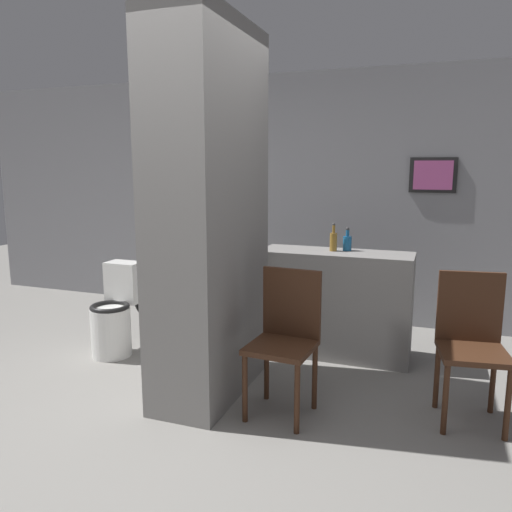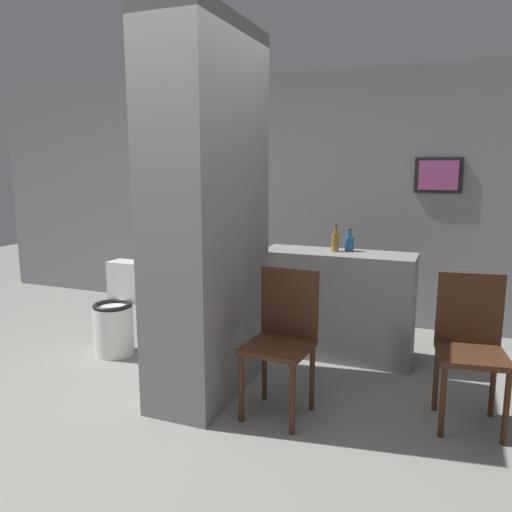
% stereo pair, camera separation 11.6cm
% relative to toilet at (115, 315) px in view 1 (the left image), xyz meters
% --- Properties ---
extents(ground_plane, '(14.00, 14.00, 0.00)m').
position_rel_toilet_xyz_m(ground_plane, '(1.05, -0.93, -0.34)').
color(ground_plane, gray).
extents(wall_back, '(8.00, 0.09, 2.60)m').
position_rel_toilet_xyz_m(wall_back, '(1.05, 1.70, 0.96)').
color(wall_back, gray).
rests_on(wall_back, ground_plane).
extents(pillar_center, '(0.52, 1.12, 2.60)m').
position_rel_toilet_xyz_m(pillar_center, '(1.11, -0.37, 0.96)').
color(pillar_center, gray).
rests_on(pillar_center, ground_plane).
extents(counter_shelf, '(1.29, 0.44, 0.92)m').
position_rel_toilet_xyz_m(counter_shelf, '(1.82, 0.63, 0.12)').
color(counter_shelf, gray).
rests_on(counter_shelf, ground_plane).
extents(toilet, '(0.34, 0.50, 0.79)m').
position_rel_toilet_xyz_m(toilet, '(0.00, 0.00, 0.00)').
color(toilet, white).
rests_on(toilet, ground_plane).
extents(chair_near_pillar, '(0.44, 0.44, 0.96)m').
position_rel_toilet_xyz_m(chair_near_pillar, '(1.71, -0.50, 0.19)').
color(chair_near_pillar, '#422616').
rests_on(chair_near_pillar, ground_plane).
extents(chair_by_doorway, '(0.46, 0.46, 0.96)m').
position_rel_toilet_xyz_m(chair_by_doorway, '(2.87, -0.18, 0.19)').
color(chair_by_doorway, '#422616').
rests_on(chair_by_doorway, ground_plane).
extents(bicycle, '(1.63, 0.42, 0.76)m').
position_rel_toilet_xyz_m(bicycle, '(0.48, 0.76, 0.03)').
color(bicycle, black).
rests_on(bicycle, ground_plane).
extents(bottle_tall, '(0.06, 0.06, 0.24)m').
position_rel_toilet_xyz_m(bottle_tall, '(1.79, 0.66, 0.66)').
color(bottle_tall, olive).
rests_on(bottle_tall, counter_shelf).
extents(bottle_short, '(0.07, 0.07, 0.20)m').
position_rel_toilet_xyz_m(bottle_short, '(1.90, 0.71, 0.65)').
color(bottle_short, '#19598C').
rests_on(bottle_short, counter_shelf).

